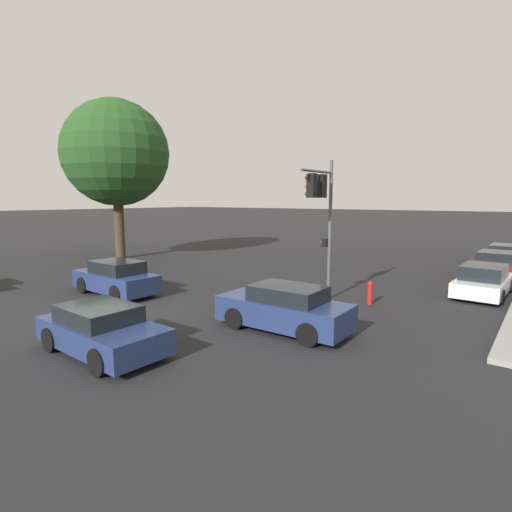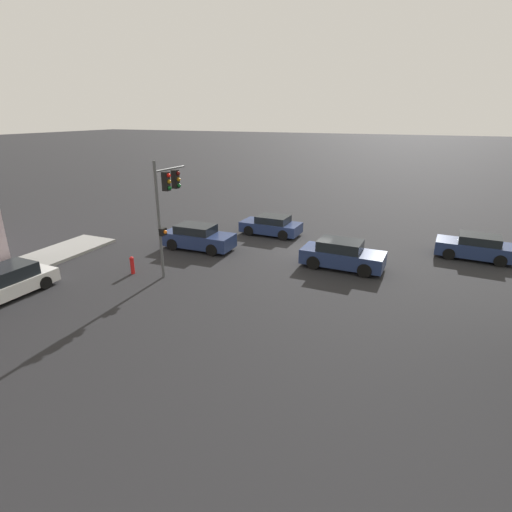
{
  "view_description": "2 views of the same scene",
  "coord_description": "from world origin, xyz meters",
  "px_view_note": "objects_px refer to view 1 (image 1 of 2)",
  "views": [
    {
      "loc": [
        12.8,
        -8.06,
        4.16
      ],
      "look_at": [
        3.86,
        3.91,
        2.03
      ],
      "focal_mm": 28.0,
      "sensor_mm": 36.0,
      "label": 1
    },
    {
      "loc": [
        -6.15,
        22.0,
        7.72
      ],
      "look_at": [
        1.04,
        5.36,
        1.24
      ],
      "focal_mm": 28.0,
      "sensor_mm": 36.0,
      "label": 2
    }
  ],
  "objects_px": {
    "street_tree": "(116,154)",
    "parked_car_2": "(505,255)",
    "traffic_signal": "(321,204)",
    "parked_car_1": "(496,265)",
    "fire_hydrant": "(370,292)",
    "crossing_car_3": "(284,309)",
    "parked_car_0": "(483,281)",
    "crossing_car_1": "(102,330)",
    "crossing_car_0": "(116,278)"
  },
  "relations": [
    {
      "from": "street_tree",
      "to": "crossing_car_0",
      "type": "height_order",
      "value": "street_tree"
    },
    {
      "from": "street_tree",
      "to": "parked_car_1",
      "type": "relative_size",
      "value": 2.74
    },
    {
      "from": "parked_car_1",
      "to": "parked_car_2",
      "type": "height_order",
      "value": "parked_car_1"
    },
    {
      "from": "parked_car_2",
      "to": "parked_car_1",
      "type": "bearing_deg",
      "value": -178.94
    },
    {
      "from": "street_tree",
      "to": "parked_car_1",
      "type": "xyz_separation_m",
      "value": [
        22.24,
        7.73,
        -6.6
      ]
    },
    {
      "from": "fire_hydrant",
      "to": "parked_car_2",
      "type": "bearing_deg",
      "value": 76.87
    },
    {
      "from": "crossing_car_1",
      "to": "parked_car_0",
      "type": "xyz_separation_m",
      "value": [
        7.35,
        13.71,
        -0.0
      ]
    },
    {
      "from": "crossing_car_0",
      "to": "fire_hydrant",
      "type": "xyz_separation_m",
      "value": [
        9.61,
        5.05,
        -0.23
      ]
    },
    {
      "from": "crossing_car_3",
      "to": "street_tree",
      "type": "bearing_deg",
      "value": -20.3
    },
    {
      "from": "street_tree",
      "to": "parked_car_2",
      "type": "height_order",
      "value": "street_tree"
    },
    {
      "from": "crossing_car_0",
      "to": "crossing_car_3",
      "type": "xyz_separation_m",
      "value": [
        8.61,
        0.28,
        -0.01
      ]
    },
    {
      "from": "parked_car_1",
      "to": "fire_hydrant",
      "type": "height_order",
      "value": "parked_car_1"
    },
    {
      "from": "street_tree",
      "to": "traffic_signal",
      "type": "height_order",
      "value": "street_tree"
    },
    {
      "from": "traffic_signal",
      "to": "parked_car_2",
      "type": "bearing_deg",
      "value": -106.4
    },
    {
      "from": "street_tree",
      "to": "parked_car_0",
      "type": "xyz_separation_m",
      "value": [
        22.27,
        2.83,
        -6.64
      ]
    },
    {
      "from": "street_tree",
      "to": "crossing_car_3",
      "type": "xyz_separation_m",
      "value": [
        17.87,
        -6.33,
        -6.56
      ]
    },
    {
      "from": "parked_car_2",
      "to": "traffic_signal",
      "type": "bearing_deg",
      "value": 162.21
    },
    {
      "from": "parked_car_1",
      "to": "crossing_car_3",
      "type": "bearing_deg",
      "value": 164.65
    },
    {
      "from": "crossing_car_0",
      "to": "parked_car_0",
      "type": "height_order",
      "value": "crossing_car_0"
    },
    {
      "from": "parked_car_0",
      "to": "crossing_car_0",
      "type": "bearing_deg",
      "value": 127.98
    },
    {
      "from": "parked_car_1",
      "to": "fire_hydrant",
      "type": "distance_m",
      "value": 9.88
    },
    {
      "from": "parked_car_2",
      "to": "parked_car_0",
      "type": "bearing_deg",
      "value": -178.86
    },
    {
      "from": "crossing_car_3",
      "to": "parked_car_0",
      "type": "height_order",
      "value": "crossing_car_3"
    },
    {
      "from": "traffic_signal",
      "to": "parked_car_2",
      "type": "height_order",
      "value": "traffic_signal"
    },
    {
      "from": "crossing_car_1",
      "to": "parked_car_1",
      "type": "xyz_separation_m",
      "value": [
        7.32,
        18.61,
        0.04
      ]
    },
    {
      "from": "parked_car_0",
      "to": "parked_car_1",
      "type": "distance_m",
      "value": 4.9
    },
    {
      "from": "traffic_signal",
      "to": "parked_car_0",
      "type": "distance_m",
      "value": 8.13
    },
    {
      "from": "crossing_car_3",
      "to": "parked_car_2",
      "type": "bearing_deg",
      "value": -103.61
    },
    {
      "from": "parked_car_1",
      "to": "parked_car_2",
      "type": "xyz_separation_m",
      "value": [
        -0.02,
        5.02,
        -0.03
      ]
    },
    {
      "from": "street_tree",
      "to": "parked_car_2",
      "type": "bearing_deg",
      "value": 29.85
    },
    {
      "from": "traffic_signal",
      "to": "parked_car_2",
      "type": "distance_m",
      "value": 16.41
    },
    {
      "from": "traffic_signal",
      "to": "street_tree",
      "type": "bearing_deg",
      "value": -6.06
    },
    {
      "from": "crossing_car_3",
      "to": "fire_hydrant",
      "type": "xyz_separation_m",
      "value": [
        1.0,
        4.77,
        -0.22
      ]
    },
    {
      "from": "parked_car_0",
      "to": "fire_hydrant",
      "type": "bearing_deg",
      "value": 144.28
    },
    {
      "from": "crossing_car_0",
      "to": "crossing_car_1",
      "type": "bearing_deg",
      "value": 144.85
    },
    {
      "from": "parked_car_0",
      "to": "parked_car_2",
      "type": "bearing_deg",
      "value": 2.33
    },
    {
      "from": "crossing_car_1",
      "to": "fire_hydrant",
      "type": "bearing_deg",
      "value": 68.88
    },
    {
      "from": "street_tree",
      "to": "parked_car_0",
      "type": "height_order",
      "value": "street_tree"
    },
    {
      "from": "parked_car_1",
      "to": "parked_car_0",
      "type": "bearing_deg",
      "value": -177.69
    },
    {
      "from": "street_tree",
      "to": "crossing_car_0",
      "type": "xyz_separation_m",
      "value": [
        9.26,
        -6.61,
        -6.56
      ]
    },
    {
      "from": "traffic_signal",
      "to": "crossing_car_1",
      "type": "xyz_separation_m",
      "value": [
        -2.17,
        -8.4,
        -3.32
      ]
    },
    {
      "from": "crossing_car_3",
      "to": "crossing_car_1",
      "type": "bearing_deg",
      "value": 56.21
    },
    {
      "from": "traffic_signal",
      "to": "crossing_car_3",
      "type": "bearing_deg",
      "value": 103.69
    },
    {
      "from": "street_tree",
      "to": "crossing_car_3",
      "type": "height_order",
      "value": "street_tree"
    },
    {
      "from": "street_tree",
      "to": "fire_hydrant",
      "type": "height_order",
      "value": "street_tree"
    },
    {
      "from": "street_tree",
      "to": "fire_hydrant",
      "type": "distance_m",
      "value": 20.12
    },
    {
      "from": "parked_car_1",
      "to": "street_tree",
      "type": "bearing_deg",
      "value": 111.05
    },
    {
      "from": "crossing_car_3",
      "to": "fire_hydrant",
      "type": "distance_m",
      "value": 4.88
    },
    {
      "from": "crossing_car_3",
      "to": "parked_car_0",
      "type": "relative_size",
      "value": 0.99
    },
    {
      "from": "street_tree",
      "to": "fire_hydrant",
      "type": "xyz_separation_m",
      "value": [
        18.88,
        -1.56,
        -6.78
      ]
    }
  ]
}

